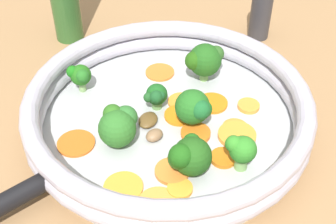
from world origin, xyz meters
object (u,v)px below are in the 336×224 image
carrot_slice_3 (223,158)px  carrot_slice_1 (76,143)px  carrot_slice_2 (180,189)px  mushroom_piece_0 (148,120)px  carrot_slice_6 (158,204)px  broccoli_floret_2 (119,126)px  carrot_slice_7 (249,106)px  carrot_slice_13 (196,133)px  broccoli_floret_3 (189,156)px  broccoli_floret_5 (154,96)px  carrot_slice_10 (237,135)px  carrot_slice_8 (172,171)px  mushroom_piece_1 (154,135)px  carrot_slice_5 (179,115)px  broccoli_floret_1 (80,75)px  carrot_slice_9 (211,102)px  carrot_slice_0 (123,187)px  carrot_slice_11 (235,128)px  broccoli_floret_4 (241,149)px  broccoli_floret_0 (194,108)px  carrot_slice_4 (182,102)px  carrot_slice_12 (160,72)px  salt_shaker (262,7)px  skillet (168,124)px  broccoli_floret_6 (204,60)px

carrot_slice_3 → carrot_slice_1: bearing=143.0°
carrot_slice_2 → mushroom_piece_0: bearing=80.5°
carrot_slice_6 → broccoli_floret_2: 0.11m
carrot_slice_7 → carrot_slice_13: same height
broccoli_floret_3 → broccoli_floret_5: broccoli_floret_3 is taller
broccoli_floret_3 → carrot_slice_10: bearing=14.0°
carrot_slice_13 → broccoli_floret_2: size_ratio=0.71×
carrot_slice_8 → mushroom_piece_1: 0.06m
carrot_slice_8 → carrot_slice_5: bearing=55.6°
carrot_slice_5 → broccoli_floret_1: bearing=129.5°
carrot_slice_8 → carrot_slice_9: carrot_slice_8 is taller
carrot_slice_6 → carrot_slice_10: (0.14, 0.05, 0.00)m
carrot_slice_1 → carrot_slice_13: size_ratio=1.24×
carrot_slice_6 → broccoli_floret_2: bearing=88.0°
carrot_slice_5 → carrot_slice_6: same height
carrot_slice_9 → carrot_slice_13: bearing=-139.7°
carrot_slice_0 → carrot_slice_11: bearing=6.9°
carrot_slice_9 → broccoli_floret_4: bearing=-107.2°
broccoli_floret_0 → mushroom_piece_0: 0.06m
carrot_slice_3 → carrot_slice_4: size_ratio=0.84×
carrot_slice_12 → mushroom_piece_1: size_ratio=1.80×
carrot_slice_7 → carrot_slice_12: carrot_slice_7 is taller
broccoli_floret_3 → mushroom_piece_1: (-0.01, 0.07, -0.02)m
broccoli_floret_2 → mushroom_piece_0: broccoli_floret_2 is taller
carrot_slice_8 → broccoli_floret_1: 0.20m
carrot_slice_0 → broccoli_floret_4: 0.14m
carrot_slice_1 → carrot_slice_10: carrot_slice_10 is taller
carrot_slice_2 → mushroom_piece_0: (0.02, 0.12, 0.00)m
carrot_slice_0 → carrot_slice_8: carrot_slice_8 is taller
salt_shaker → carrot_slice_5: bearing=-151.0°
carrot_slice_10 → salt_shaker: 0.27m
carrot_slice_2 → broccoli_floret_4: (0.08, -0.00, 0.03)m
carrot_slice_0 → carrot_slice_10: size_ratio=0.94×
carrot_slice_11 → broccoli_floret_5: bearing=131.2°
carrot_slice_0 → broccoli_floret_3: (0.08, -0.01, 0.03)m
broccoli_floret_4 → salt_shaker: bearing=48.5°
skillet → broccoli_floret_0: 0.05m
carrot_slice_13 → carrot_slice_6: bearing=-141.6°
broccoli_floret_3 → salt_shaker: bearing=39.1°
carrot_slice_8 → broccoli_floret_0: bearing=41.6°
carrot_slice_0 → broccoli_floret_2: 0.08m
broccoli_floret_5 → broccoli_floret_0: bearing=-61.6°
carrot_slice_8 → broccoli_floret_0: 0.09m
broccoli_floret_1 → broccoli_floret_6: size_ratio=0.72×
carrot_slice_0 → carrot_slice_12: (0.14, 0.17, -0.00)m
carrot_slice_9 → carrot_slice_11: 0.06m
carrot_slice_6 → broccoli_floret_1: size_ratio=1.11×
carrot_slice_5 → mushroom_piece_1: 0.05m
carrot_slice_2 → mushroom_piece_1: size_ratio=1.23×
carrot_slice_5 → carrot_slice_11: carrot_slice_5 is taller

